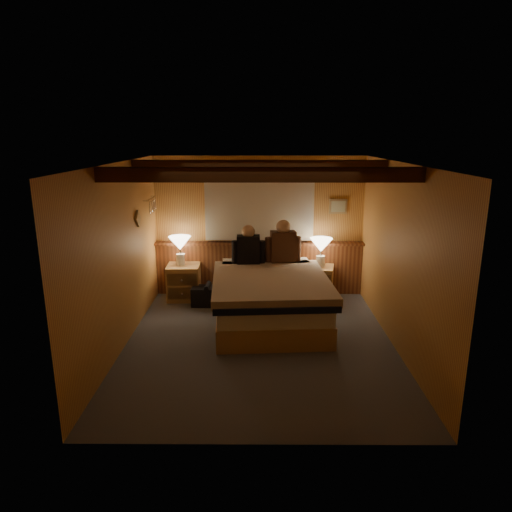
{
  "coord_description": "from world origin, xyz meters",
  "views": [
    {
      "loc": [
        -0.01,
        -5.68,
        2.73
      ],
      "look_at": [
        -0.05,
        0.4,
        1.12
      ],
      "focal_mm": 32.0,
      "sensor_mm": 36.0,
      "label": 1
    }
  ],
  "objects_px": {
    "nightstand_right": "(317,283)",
    "lamp_left": "(180,245)",
    "person_right": "(283,244)",
    "bed": "(270,298)",
    "nightstand_left": "(184,282)",
    "duffel_bag": "(208,296)",
    "lamp_right": "(321,247)",
    "person_left": "(248,248)"
  },
  "relations": [
    {
      "from": "nightstand_left",
      "to": "lamp_right",
      "type": "bearing_deg",
      "value": -1.93
    },
    {
      "from": "bed",
      "to": "person_right",
      "type": "height_order",
      "value": "person_right"
    },
    {
      "from": "lamp_right",
      "to": "duffel_bag",
      "type": "bearing_deg",
      "value": -170.86
    },
    {
      "from": "person_left",
      "to": "lamp_right",
      "type": "bearing_deg",
      "value": 13.06
    },
    {
      "from": "bed",
      "to": "person_left",
      "type": "bearing_deg",
      "value": 111.87
    },
    {
      "from": "lamp_left",
      "to": "person_left",
      "type": "bearing_deg",
      "value": -16.74
    },
    {
      "from": "nightstand_right",
      "to": "lamp_left",
      "type": "relative_size",
      "value": 1.25
    },
    {
      "from": "person_right",
      "to": "nightstand_right",
      "type": "bearing_deg",
      "value": 12.35
    },
    {
      "from": "bed",
      "to": "lamp_right",
      "type": "height_order",
      "value": "lamp_right"
    },
    {
      "from": "bed",
      "to": "nightstand_right",
      "type": "bearing_deg",
      "value": 46.86
    },
    {
      "from": "person_right",
      "to": "duffel_bag",
      "type": "height_order",
      "value": "person_right"
    },
    {
      "from": "person_right",
      "to": "nightstand_left",
      "type": "bearing_deg",
      "value": 167.02
    },
    {
      "from": "lamp_left",
      "to": "duffel_bag",
      "type": "relative_size",
      "value": 0.93
    },
    {
      "from": "nightstand_left",
      "to": "person_right",
      "type": "distance_m",
      "value": 1.83
    },
    {
      "from": "nightstand_right",
      "to": "duffel_bag",
      "type": "relative_size",
      "value": 1.15
    },
    {
      "from": "lamp_left",
      "to": "duffel_bag",
      "type": "bearing_deg",
      "value": -35.19
    },
    {
      "from": "bed",
      "to": "nightstand_left",
      "type": "relative_size",
      "value": 3.73
    },
    {
      "from": "lamp_left",
      "to": "person_right",
      "type": "height_order",
      "value": "person_right"
    },
    {
      "from": "nightstand_left",
      "to": "person_right",
      "type": "height_order",
      "value": "person_right"
    },
    {
      "from": "nightstand_left",
      "to": "lamp_left",
      "type": "height_order",
      "value": "lamp_left"
    },
    {
      "from": "person_right",
      "to": "lamp_left",
      "type": "bearing_deg",
      "value": 165.65
    },
    {
      "from": "lamp_right",
      "to": "person_left",
      "type": "height_order",
      "value": "person_left"
    },
    {
      "from": "nightstand_right",
      "to": "duffel_bag",
      "type": "xyz_separation_m",
      "value": [
        -1.84,
        -0.3,
        -0.13
      ]
    },
    {
      "from": "lamp_right",
      "to": "person_left",
      "type": "xyz_separation_m",
      "value": [
        -1.21,
        -0.31,
        0.06
      ]
    },
    {
      "from": "person_left",
      "to": "person_right",
      "type": "xyz_separation_m",
      "value": [
        0.56,
        0.11,
        0.03
      ]
    },
    {
      "from": "nightstand_right",
      "to": "person_right",
      "type": "height_order",
      "value": "person_right"
    },
    {
      "from": "nightstand_left",
      "to": "duffel_bag",
      "type": "bearing_deg",
      "value": -36.14
    },
    {
      "from": "duffel_bag",
      "to": "person_right",
      "type": "bearing_deg",
      "value": 6.49
    },
    {
      "from": "person_left",
      "to": "duffel_bag",
      "type": "relative_size",
      "value": 1.23
    },
    {
      "from": "nightstand_right",
      "to": "lamp_left",
      "type": "distance_m",
      "value": 2.42
    },
    {
      "from": "bed",
      "to": "lamp_left",
      "type": "distance_m",
      "value": 1.91
    },
    {
      "from": "lamp_right",
      "to": "person_right",
      "type": "relative_size",
      "value": 0.68
    },
    {
      "from": "lamp_left",
      "to": "lamp_right",
      "type": "height_order",
      "value": "lamp_left"
    },
    {
      "from": "lamp_left",
      "to": "person_left",
      "type": "distance_m",
      "value": 1.21
    },
    {
      "from": "nightstand_left",
      "to": "person_right",
      "type": "relative_size",
      "value": 0.84
    },
    {
      "from": "nightstand_left",
      "to": "person_right",
      "type": "bearing_deg",
      "value": -8.77
    },
    {
      "from": "nightstand_left",
      "to": "person_left",
      "type": "distance_m",
      "value": 1.34
    },
    {
      "from": "lamp_left",
      "to": "person_right",
      "type": "xyz_separation_m",
      "value": [
        1.72,
        -0.24,
        0.07
      ]
    },
    {
      "from": "lamp_right",
      "to": "duffel_bag",
      "type": "height_order",
      "value": "lamp_right"
    },
    {
      "from": "person_right",
      "to": "duffel_bag",
      "type": "relative_size",
      "value": 1.36
    },
    {
      "from": "lamp_left",
      "to": "lamp_right",
      "type": "relative_size",
      "value": 1.0
    },
    {
      "from": "person_left",
      "to": "person_right",
      "type": "relative_size",
      "value": 0.91
    }
  ]
}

